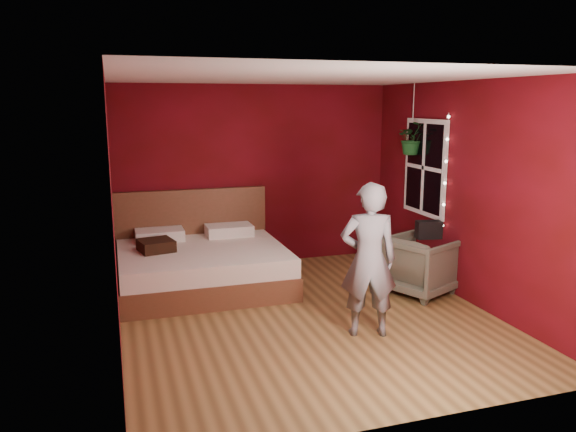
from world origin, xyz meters
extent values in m
plane|color=olive|center=(0.00, 0.00, 0.00)|extent=(4.50, 4.50, 0.00)
cube|color=maroon|center=(0.00, 2.26, 1.30)|extent=(4.00, 0.02, 2.60)
cube|color=maroon|center=(0.00, -2.26, 1.30)|extent=(4.00, 0.02, 2.60)
cube|color=maroon|center=(-2.01, 0.00, 1.30)|extent=(0.02, 4.50, 2.60)
cube|color=maroon|center=(2.01, 0.00, 1.30)|extent=(0.02, 4.50, 2.60)
cube|color=white|center=(0.00, 0.00, 2.61)|extent=(4.00, 4.50, 0.02)
cube|color=white|center=(1.97, 0.90, 1.50)|extent=(0.04, 0.97, 1.27)
cube|color=black|center=(1.96, 0.90, 1.50)|extent=(0.02, 0.85, 1.15)
cube|color=white|center=(1.95, 0.90, 1.50)|extent=(0.03, 0.05, 1.15)
cube|color=white|center=(1.95, 0.90, 1.50)|extent=(0.03, 0.85, 0.05)
cylinder|color=silver|center=(1.94, 0.38, 1.50)|extent=(0.01, 0.01, 1.45)
sphere|color=#FFF2CC|center=(1.94, 0.38, 0.83)|extent=(0.04, 0.04, 0.04)
sphere|color=#FFF2CC|center=(1.94, 0.38, 1.09)|extent=(0.04, 0.04, 0.04)
sphere|color=#FFF2CC|center=(1.94, 0.38, 1.36)|extent=(0.04, 0.04, 0.04)
sphere|color=#FFF2CC|center=(1.94, 0.38, 1.63)|extent=(0.04, 0.04, 0.04)
sphere|color=#FFF2CC|center=(1.94, 0.38, 1.90)|extent=(0.04, 0.04, 0.04)
sphere|color=#FFF2CC|center=(1.94, 0.38, 2.17)|extent=(0.04, 0.04, 0.04)
cube|color=brown|center=(-0.95, 1.31, 0.15)|extent=(2.10, 1.79, 0.29)
cube|color=silver|center=(-0.95, 1.31, 0.41)|extent=(2.06, 1.75, 0.23)
cube|color=brown|center=(-0.95, 2.16, 0.58)|extent=(2.10, 0.08, 1.16)
cube|color=silver|center=(-1.42, 1.91, 0.60)|extent=(0.63, 0.40, 0.15)
cube|color=silver|center=(-0.48, 1.91, 0.60)|extent=(0.63, 0.40, 0.15)
imported|color=slate|center=(0.42, -0.66, 0.79)|extent=(0.66, 0.52, 1.58)
imported|color=#5D5B49|center=(1.60, 0.30, 0.36)|extent=(1.04, 1.03, 0.72)
cube|color=black|center=(1.64, 0.21, 0.83)|extent=(0.33, 0.21, 0.22)
cube|color=black|center=(-1.51, 1.35, 0.60)|extent=(0.48, 0.48, 0.14)
cylinder|color=silver|center=(1.88, 1.11, 2.35)|extent=(0.01, 0.01, 0.50)
imported|color=#18571C|center=(1.88, 1.11, 1.88)|extent=(0.47, 0.43, 0.44)
camera|label=1|loc=(-1.99, -5.60, 2.34)|focal=35.00mm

